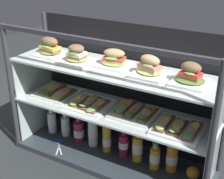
{
  "coord_description": "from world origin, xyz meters",
  "views": [
    {
      "loc": [
        0.9,
        -1.57,
        1.36
      ],
      "look_at": [
        0.0,
        0.0,
        0.52
      ],
      "focal_mm": 52.21,
      "sensor_mm": 36.0,
      "label": 1
    }
  ],
  "objects_px": {
    "open_sandwich_tray_right_of_center": "(90,104)",
    "juice_bottle_front_left_end": "(124,144)",
    "juice_bottle_near_post": "(155,157)",
    "juice_bottle_front_fourth": "(172,156)",
    "juice_bottle_front_second": "(79,131)",
    "orange_fruit_beside_bottles": "(193,173)",
    "juice_bottle_front_middle": "(66,126)",
    "plated_roll_sandwich_near_right_corner": "(50,48)",
    "open_sandwich_tray_left_of_center": "(135,112)",
    "plated_roll_sandwich_far_left": "(191,76)",
    "juice_bottle_back_right": "(107,138)",
    "plated_roll_sandwich_mid_right": "(114,60)",
    "open_sandwich_tray_far_left": "(178,128)",
    "juice_bottle_front_right_end": "(137,147)",
    "plated_roll_sandwich_left_of_center": "(150,68)",
    "plated_roll_sandwich_mid_left": "(76,56)",
    "open_sandwich_tray_mid_right": "(57,92)",
    "juice_bottle_back_center": "(52,121)",
    "kitchen_scissors": "(59,144)",
    "juice_bottle_back_left": "(93,132)"
  },
  "relations": [
    {
      "from": "plated_roll_sandwich_near_right_corner",
      "to": "open_sandwich_tray_left_of_center",
      "type": "height_order",
      "value": "plated_roll_sandwich_near_right_corner"
    },
    {
      "from": "juice_bottle_back_left",
      "to": "juice_bottle_front_left_end",
      "type": "relative_size",
      "value": 1.16
    },
    {
      "from": "juice_bottle_front_fourth",
      "to": "orange_fruit_beside_bottles",
      "type": "height_order",
      "value": "juice_bottle_front_fourth"
    },
    {
      "from": "plated_roll_sandwich_near_right_corner",
      "to": "open_sandwich_tray_mid_right",
      "type": "height_order",
      "value": "plated_roll_sandwich_near_right_corner"
    },
    {
      "from": "plated_roll_sandwich_mid_right",
      "to": "open_sandwich_tray_far_left",
      "type": "bearing_deg",
      "value": -8.88
    },
    {
      "from": "plated_roll_sandwich_mid_left",
      "to": "plated_roll_sandwich_far_left",
      "type": "relative_size",
      "value": 1.03
    },
    {
      "from": "plated_roll_sandwich_near_right_corner",
      "to": "juice_bottle_back_center",
      "type": "xyz_separation_m",
      "value": [
        -0.06,
        0.03,
        -0.59
      ]
    },
    {
      "from": "open_sandwich_tray_right_of_center",
      "to": "juice_bottle_front_left_end",
      "type": "distance_m",
      "value": 0.36
    },
    {
      "from": "open_sandwich_tray_far_left",
      "to": "open_sandwich_tray_right_of_center",
      "type": "bearing_deg",
      "value": 179.58
    },
    {
      "from": "plated_roll_sandwich_mid_right",
      "to": "juice_bottle_back_right",
      "type": "xyz_separation_m",
      "value": [
        -0.05,
        -0.01,
        -0.57
      ]
    },
    {
      "from": "open_sandwich_tray_mid_right",
      "to": "juice_bottle_front_left_end",
      "type": "distance_m",
      "value": 0.58
    },
    {
      "from": "plated_roll_sandwich_mid_left",
      "to": "open_sandwich_tray_mid_right",
      "type": "xyz_separation_m",
      "value": [
        -0.21,
        0.04,
        -0.3
      ]
    },
    {
      "from": "open_sandwich_tray_far_left",
      "to": "juice_bottle_back_right",
      "type": "distance_m",
      "value": 0.57
    },
    {
      "from": "juice_bottle_front_fourth",
      "to": "juice_bottle_front_middle",
      "type": "bearing_deg",
      "value": 179.97
    },
    {
      "from": "plated_roll_sandwich_mid_right",
      "to": "plated_roll_sandwich_far_left",
      "type": "height_order",
      "value": "plated_roll_sandwich_far_left"
    },
    {
      "from": "plated_roll_sandwich_left_of_center",
      "to": "open_sandwich_tray_mid_right",
      "type": "bearing_deg",
      "value": 179.17
    },
    {
      "from": "open_sandwich_tray_left_of_center",
      "to": "juice_bottle_front_right_end",
      "type": "bearing_deg",
      "value": 45.19
    },
    {
      "from": "juice_bottle_near_post",
      "to": "plated_roll_sandwich_near_right_corner",
      "type": "bearing_deg",
      "value": -179.67
    },
    {
      "from": "open_sandwich_tray_right_of_center",
      "to": "juice_bottle_front_second",
      "type": "distance_m",
      "value": 0.33
    },
    {
      "from": "orange_fruit_beside_bottles",
      "to": "juice_bottle_back_center",
      "type": "bearing_deg",
      "value": -179.84
    },
    {
      "from": "juice_bottle_front_second",
      "to": "juice_bottle_front_right_end",
      "type": "distance_m",
      "value": 0.47
    },
    {
      "from": "plated_roll_sandwich_mid_left",
      "to": "plated_roll_sandwich_left_of_center",
      "type": "height_order",
      "value": "plated_roll_sandwich_left_of_center"
    },
    {
      "from": "juice_bottle_front_right_end",
      "to": "kitchen_scissors",
      "type": "bearing_deg",
      "value": -168.71
    },
    {
      "from": "open_sandwich_tray_far_left",
      "to": "juice_bottle_front_right_end",
      "type": "xyz_separation_m",
      "value": [
        -0.27,
        0.07,
        -0.27
      ]
    },
    {
      "from": "plated_roll_sandwich_near_right_corner",
      "to": "juice_bottle_front_second",
      "type": "distance_m",
      "value": 0.63
    },
    {
      "from": "plated_roll_sandwich_far_left",
      "to": "juice_bottle_near_post",
      "type": "height_order",
      "value": "plated_roll_sandwich_far_left"
    },
    {
      "from": "juice_bottle_near_post",
      "to": "juice_bottle_front_fourth",
      "type": "distance_m",
      "value": 0.11
    },
    {
      "from": "open_sandwich_tray_far_left",
      "to": "juice_bottle_front_middle",
      "type": "height_order",
      "value": "open_sandwich_tray_far_left"
    },
    {
      "from": "juice_bottle_back_center",
      "to": "juice_bottle_front_second",
      "type": "height_order",
      "value": "juice_bottle_back_center"
    },
    {
      "from": "orange_fruit_beside_bottles",
      "to": "open_sandwich_tray_mid_right",
      "type": "bearing_deg",
      "value": -178.21
    },
    {
      "from": "plated_roll_sandwich_mid_left",
      "to": "plated_roll_sandwich_left_of_center",
      "type": "bearing_deg",
      "value": 3.44
    },
    {
      "from": "plated_roll_sandwich_mid_left",
      "to": "open_sandwich_tray_right_of_center",
      "type": "distance_m",
      "value": 0.32
    },
    {
      "from": "juice_bottle_front_second",
      "to": "orange_fruit_beside_bottles",
      "type": "relative_size",
      "value": 2.59
    },
    {
      "from": "plated_roll_sandwich_left_of_center",
      "to": "juice_bottle_front_second",
      "type": "distance_m",
      "value": 0.8
    },
    {
      "from": "plated_roll_sandwich_far_left",
      "to": "juice_bottle_front_middle",
      "type": "bearing_deg",
      "value": 177.01
    },
    {
      "from": "open_sandwich_tray_left_of_center",
      "to": "open_sandwich_tray_far_left",
      "type": "xyz_separation_m",
      "value": [
        0.29,
        -0.05,
        0.0
      ]
    },
    {
      "from": "juice_bottle_back_center",
      "to": "orange_fruit_beside_bottles",
      "type": "height_order",
      "value": "juice_bottle_back_center"
    },
    {
      "from": "open_sandwich_tray_left_of_center",
      "to": "juice_bottle_back_right",
      "type": "distance_m",
      "value": 0.34
    },
    {
      "from": "plated_roll_sandwich_mid_left",
      "to": "juice_bottle_front_second",
      "type": "distance_m",
      "value": 0.6
    },
    {
      "from": "plated_roll_sandwich_mid_right",
      "to": "juice_bottle_back_right",
      "type": "height_order",
      "value": "plated_roll_sandwich_mid_right"
    },
    {
      "from": "juice_bottle_front_fourth",
      "to": "plated_roll_sandwich_mid_right",
      "type": "bearing_deg",
      "value": -178.16
    },
    {
      "from": "plated_roll_sandwich_left_of_center",
      "to": "juice_bottle_near_post",
      "type": "relative_size",
      "value": 0.99
    },
    {
      "from": "juice_bottle_front_middle",
      "to": "plated_roll_sandwich_far_left",
      "type": "bearing_deg",
      "value": -2.99
    },
    {
      "from": "open_sandwich_tray_right_of_center",
      "to": "juice_bottle_front_right_end",
      "type": "distance_m",
      "value": 0.42
    },
    {
      "from": "plated_roll_sandwich_left_of_center",
      "to": "open_sandwich_tray_left_of_center",
      "type": "bearing_deg",
      "value": 168.49
    },
    {
      "from": "plated_roll_sandwich_mid_left",
      "to": "juice_bottle_front_second",
      "type": "bearing_deg",
      "value": 132.13
    },
    {
      "from": "open_sandwich_tray_right_of_center",
      "to": "juice_bottle_front_right_end",
      "type": "bearing_deg",
      "value": 11.41
    },
    {
      "from": "plated_roll_sandwich_far_left",
      "to": "juice_bottle_front_fourth",
      "type": "xyz_separation_m",
      "value": [
        -0.07,
        0.05,
        -0.56
      ]
    },
    {
      "from": "juice_bottle_back_right",
      "to": "kitchen_scissors",
      "type": "distance_m",
      "value": 0.36
    },
    {
      "from": "plated_roll_sandwich_left_of_center",
      "to": "juice_bottle_front_left_end",
      "type": "bearing_deg",
      "value": 166.84
    }
  ]
}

